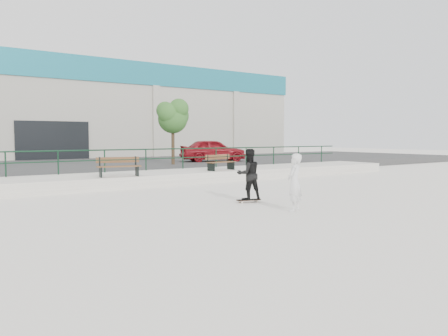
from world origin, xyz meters
TOP-DOWN VIEW (x-y plane):
  - ground at (0.00, 0.00)m, footprint 120.00×120.00m
  - ledge at (0.00, 9.50)m, footprint 30.00×3.00m
  - parking_strip at (0.00, 18.00)m, footprint 60.00×14.00m
  - railing at (-0.00, 10.80)m, footprint 28.00×0.06m
  - commercial_building at (-0.00, 31.99)m, footprint 44.20×16.33m
  - bench_left at (-1.25, 8.48)m, footprint 1.78×0.84m
  - bench_right at (3.96, 8.90)m, footprint 1.69×0.80m
  - tree at (4.28, 14.15)m, footprint 2.12×1.88m
  - red_car at (7.89, 15.47)m, footprint 4.57×2.92m
  - skateboard at (0.78, 2.67)m, footprint 0.81×0.40m
  - standing_skater at (0.78, 2.67)m, footprint 0.92×0.80m
  - seated_skater at (0.81, 0.63)m, footprint 0.70×0.61m

SIDE VIEW (x-z plane):
  - ground at x=0.00m, z-range 0.00..0.00m
  - skateboard at x=0.78m, z-range 0.03..0.12m
  - ledge at x=0.00m, z-range 0.00..0.50m
  - parking_strip at x=0.00m, z-range 0.00..0.50m
  - seated_skater at x=0.81m, z-range 0.00..1.62m
  - bench_right at x=3.96m, z-range 0.50..1.25m
  - bench_left at x=-1.25m, z-range 0.50..1.29m
  - standing_skater at x=0.78m, z-range 0.09..1.71m
  - red_car at x=7.89m, z-range 0.50..1.95m
  - railing at x=0.00m, z-range 0.73..1.76m
  - tree at x=4.28m, z-range 1.44..5.20m
  - commercial_building at x=0.00m, z-range 0.58..8.58m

